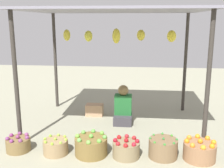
{
  "coord_description": "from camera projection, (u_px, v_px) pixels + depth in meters",
  "views": [
    {
      "loc": [
        0.46,
        -5.13,
        2.03
      ],
      "look_at": [
        0.0,
        -0.52,
        0.95
      ],
      "focal_mm": 43.76,
      "sensor_mm": 36.0,
      "label": 1
    }
  ],
  "objects": [
    {
      "name": "basket_red_apples",
      "position": [
        126.0,
        149.0,
        4.14
      ],
      "size": [
        0.41,
        0.41,
        0.3
      ],
      "color": "#897755",
      "rests_on": "ground"
    },
    {
      "name": "basket_purple_onions",
      "position": [
        18.0,
        144.0,
        4.34
      ],
      "size": [
        0.38,
        0.38,
        0.26
      ],
      "color": "olive",
      "rests_on": "ground"
    },
    {
      "name": "ground_plane",
      "position": [
        115.0,
        124.0,
        5.47
      ],
      "size": [
        14.0,
        14.0,
        0.0
      ],
      "primitive_type": "plane",
      "color": "gray"
    },
    {
      "name": "vendor_person",
      "position": [
        123.0,
        109.0,
        5.5
      ],
      "size": [
        0.36,
        0.44,
        0.78
      ],
      "color": "#3B383E",
      "rests_on": "ground"
    },
    {
      "name": "basket_limes",
      "position": [
        56.0,
        147.0,
        4.24
      ],
      "size": [
        0.39,
        0.39,
        0.27
      ],
      "color": "#9B7F57",
      "rests_on": "ground"
    },
    {
      "name": "market_stall_structure",
      "position": [
        115.0,
        19.0,
        5.02
      ],
      "size": [
        3.28,
        2.4,
        2.23
      ],
      "color": "#38332D",
      "rests_on": "ground"
    },
    {
      "name": "wooden_crate_near_vendor",
      "position": [
        95.0,
        110.0,
        5.96
      ],
      "size": [
        0.37,
        0.24,
        0.25
      ],
      "primitive_type": "cube",
      "color": "tan",
      "rests_on": "ground"
    },
    {
      "name": "basket_oranges",
      "position": [
        200.0,
        151.0,
        4.06
      ],
      "size": [
        0.48,
        0.48,
        0.33
      ],
      "color": "#986D4A",
      "rests_on": "ground"
    },
    {
      "name": "basket_green_chilies",
      "position": [
        163.0,
        148.0,
        4.13
      ],
      "size": [
        0.44,
        0.44,
        0.32
      ],
      "color": "olive",
      "rests_on": "ground"
    },
    {
      "name": "basket_green_apples",
      "position": [
        91.0,
        146.0,
        4.2
      ],
      "size": [
        0.5,
        0.5,
        0.34
      ],
      "color": "olive",
      "rests_on": "ground"
    }
  ]
}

